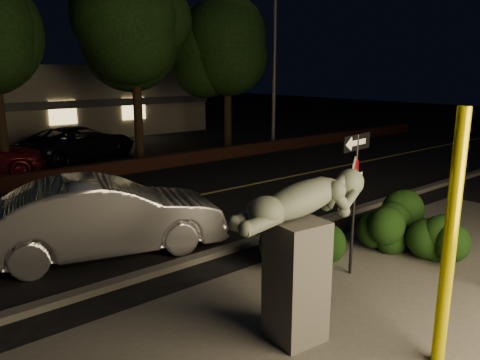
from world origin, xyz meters
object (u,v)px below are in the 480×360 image
streetlight (271,30)px  parked_car_dark (79,143)px  yellow_pole_left (450,243)px  silver_sedan (105,217)px  signpost (355,177)px  sculpture (299,241)px

streetlight → parked_car_dark: size_ratio=1.81×
yellow_pole_left → silver_sedan: bearing=105.0°
streetlight → signpost: bearing=-114.3°
yellow_pole_left → parked_car_dark: size_ratio=0.64×
signpost → silver_sedan: signpost is taller
streetlight → silver_sedan: 15.58m
sculpture → streetlight: (11.66, 12.87, 4.11)m
yellow_pole_left → sculpture: (-0.97, 1.59, -0.21)m
silver_sedan → parked_car_dark: bearing=-3.0°
signpost → sculpture: signpost is taller
parked_car_dark → streetlight: bearing=-125.1°
yellow_pole_left → sculpture: size_ratio=1.41×
silver_sedan → parked_car_dark: 11.29m
signpost → parked_car_dark: signpost is taller
signpost → sculpture: (-2.31, -0.82, -0.42)m
signpost → yellow_pole_left: bearing=-126.6°
yellow_pole_left → parked_car_dark: yellow_pole_left is taller
signpost → streetlight: 15.69m
silver_sedan → streetlight: bearing=-40.8°
silver_sedan → parked_car_dark: silver_sedan is taller
streetlight → yellow_pole_left: bearing=-112.9°
yellow_pole_left → streetlight: bearing=53.5°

